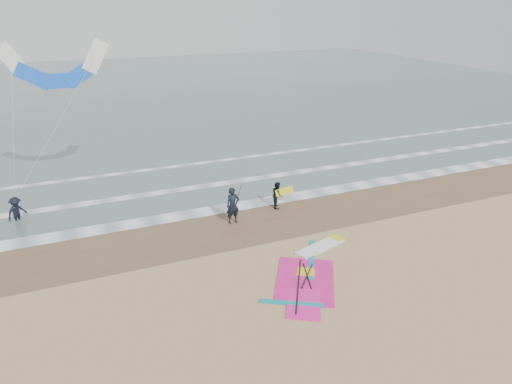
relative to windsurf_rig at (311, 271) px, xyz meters
name	(u,v)px	position (x,y,z in m)	size (l,w,h in m)	color
ground	(307,278)	(-0.42, -0.42, -0.04)	(120.00, 120.00, 0.00)	tan
sea_water	(135,91)	(-0.42, 47.58, -0.03)	(120.00, 80.00, 0.02)	#47605E
wet_sand_band	(255,221)	(-0.42, 5.58, -0.03)	(120.00, 5.00, 0.01)	brown
foam_waterline	(228,192)	(-0.42, 10.02, -0.01)	(120.00, 9.15, 0.02)	white
windsurf_rig	(311,271)	(0.00, 0.00, 0.00)	(6.02, 5.70, 0.14)	white
person_standing	(233,206)	(-1.56, 5.91, 0.98)	(0.74, 0.49, 2.03)	black
person_walking	(277,195)	(1.51, 6.83, 0.75)	(0.76, 0.60, 1.57)	black
person_wading	(16,206)	(-12.40, 10.66, 0.83)	(1.12, 0.65, 1.74)	black
held_pole	(238,197)	(-1.26, 5.91, 1.45)	(0.17, 0.86, 1.82)	black
carried_kiteboard	(284,191)	(1.91, 6.73, 0.96)	(1.30, 0.51, 0.39)	yellow
surf_kite	(57,70)	(-9.26, 13.62, 7.52)	(6.18, 3.06, 8.07)	white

